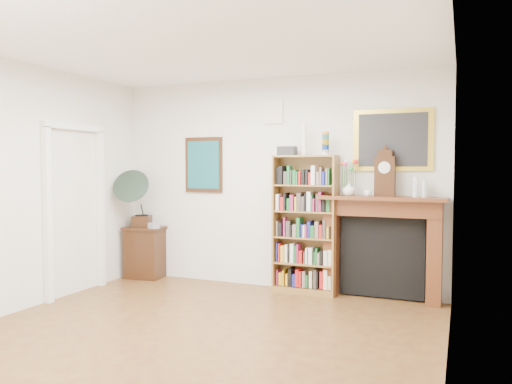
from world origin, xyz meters
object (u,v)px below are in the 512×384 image
flower_vase (349,189)px  bottle_left (416,187)px  gramophone (136,195)px  mantel_clock (385,174)px  bottle_right (424,189)px  bookshelf (305,217)px  side_cabinet (145,252)px  teacup (368,193)px  fireplace (382,238)px  cd_stack (154,226)px

flower_vase → bottle_left: bearing=0.8°
bottle_left → gramophone: bearing=-177.7°
mantel_clock → bottle_left: (0.36, -0.03, -0.15)m
mantel_clock → gramophone: bearing=-176.1°
flower_vase → bottle_right: bearing=1.4°
flower_vase → bookshelf: bearing=179.7°
side_cabinet → bottle_right: 3.99m
gramophone → bottle_left: 3.85m
teacup → bottle_right: bearing=6.4°
fireplace → flower_vase: size_ratio=9.09×
bookshelf → bottle_right: (1.44, 0.02, 0.38)m
gramophone → cd_stack: bearing=-23.4°
cd_stack → flower_vase: (2.74, 0.16, 0.56)m
gramophone → mantel_clock: 3.51m
bottle_right → teacup: bearing=-173.6°
bookshelf → flower_vase: (0.56, -0.00, 0.36)m
cd_stack → mantel_clock: bearing=3.7°
side_cabinet → flower_vase: 3.13m
gramophone → bottle_right: size_ratio=4.15×
gramophone → fireplace: bearing=-17.0°
fireplace → bottle_right: size_ratio=7.56×
gramophone → bottle_left: (3.84, 0.15, 0.17)m
gramophone → teacup: 3.31m
bookshelf → cd_stack: 2.20m
side_cabinet → bookshelf: bearing=-4.6°
cd_stack → teacup: teacup is taller
cd_stack → teacup: size_ratio=1.29×
bookshelf → mantel_clock: size_ratio=3.69×
side_cabinet → flower_vase: bearing=-4.9°
gramophone → cd_stack: (0.32, -0.02, -0.43)m
bottle_left → bottle_right: (0.10, 0.01, -0.02)m
bookshelf → mantel_clock: bookshelf is taller
bookshelf → cd_stack: bearing=-175.9°
flower_vase → teacup: flower_vase is taller
cd_stack → flower_vase: size_ratio=0.72×
side_cabinet → bottle_left: (3.76, 0.06, 1.02)m
bottle_left → mantel_clock: bearing=174.7°
bookshelf → side_cabinet: size_ratio=2.72×
bookshelf → bottle_left: bearing=0.2°
side_cabinet → bottle_left: 3.90m
gramophone → bookshelf: bearing=-17.0°
side_cabinet → mantel_clock: size_ratio=1.36×
mantel_clock → flower_vase: size_ratio=3.32×
bookshelf → teacup: bookshelf is taller
teacup → bottle_left: 0.55m
teacup → cd_stack: bearing=-177.9°
fireplace → teacup: size_ratio=16.24×
gramophone → flower_vase: (3.06, 0.14, 0.14)m
bookshelf → cd_stack: size_ratio=16.99×
gramophone → side_cabinet: bearing=27.9°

